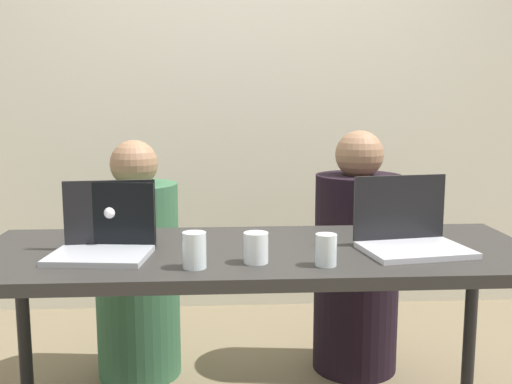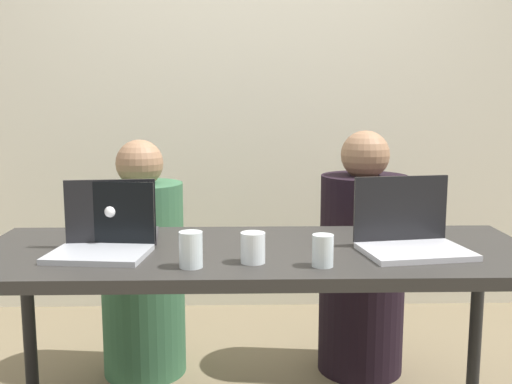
# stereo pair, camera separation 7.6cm
# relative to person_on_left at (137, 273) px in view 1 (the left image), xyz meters

# --- Properties ---
(back_wall) EXTENTS (4.82, 0.10, 2.33)m
(back_wall) POSITION_rel_person_on_left_xyz_m (0.49, 0.91, 0.70)
(back_wall) COLOR silver
(back_wall) RESTS_ON ground
(desk) EXTENTS (1.85, 0.69, 0.73)m
(desk) POSITION_rel_person_on_left_xyz_m (0.49, -0.63, 0.20)
(desk) COLOR #2D2B28
(desk) RESTS_ON ground
(person_on_left) EXTENTS (0.45, 0.45, 1.05)m
(person_on_left) POSITION_rel_person_on_left_xyz_m (0.00, 0.00, 0.00)
(person_on_left) COLOR #366543
(person_on_left) RESTS_ON ground
(person_on_right) EXTENTS (0.40, 0.40, 1.09)m
(person_on_right) POSITION_rel_person_on_left_xyz_m (0.97, -0.00, 0.02)
(person_on_right) COLOR black
(person_on_right) RESTS_ON ground
(laptop_front_left) EXTENTS (0.33, 0.28, 0.22)m
(laptop_front_left) POSITION_rel_person_on_left_xyz_m (-0.01, -0.69, 0.31)
(laptop_front_left) COLOR #ADB1B9
(laptop_front_left) RESTS_ON desk
(laptop_front_right) EXTENTS (0.36, 0.30, 0.24)m
(laptop_front_right) POSITION_rel_person_on_left_xyz_m (0.99, -0.68, 0.31)
(laptop_front_right) COLOR silver
(laptop_front_right) RESTS_ON desk
(laptop_back_left) EXTENTS (0.32, 0.28, 0.23)m
(laptop_back_left) POSITION_rel_person_on_left_xyz_m (-0.01, -0.52, 0.31)
(laptop_back_left) COLOR #39353B
(laptop_back_left) RESTS_ON desk
(water_glass_center) EXTENTS (0.08, 0.08, 0.09)m
(water_glass_center) POSITION_rel_person_on_left_xyz_m (0.47, -0.81, 0.30)
(water_glass_center) COLOR white
(water_glass_center) RESTS_ON desk
(water_glass_right) EXTENTS (0.06, 0.06, 0.10)m
(water_glass_right) POSITION_rel_person_on_left_xyz_m (0.68, -0.85, 0.30)
(water_glass_right) COLOR silver
(water_glass_right) RESTS_ON desk
(water_glass_left) EXTENTS (0.07, 0.07, 0.11)m
(water_glass_left) POSITION_rel_person_on_left_xyz_m (0.29, -0.85, 0.31)
(water_glass_left) COLOR silver
(water_glass_left) RESTS_ON desk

